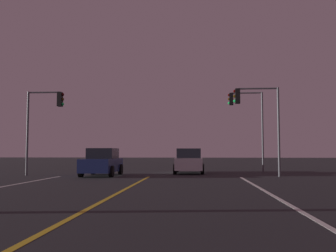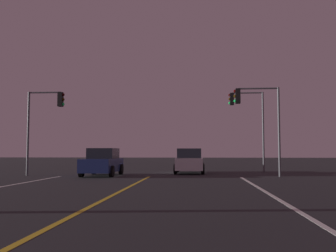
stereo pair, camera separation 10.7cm
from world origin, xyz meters
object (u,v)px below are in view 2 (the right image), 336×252
at_px(traffic_light_near_right, 257,111).
at_px(traffic_light_far_right, 247,113).
at_px(traffic_light_near_left, 45,114).
at_px(car_oncoming, 103,162).
at_px(car_ahead_far, 189,161).

height_order(traffic_light_near_right, traffic_light_far_right, traffic_light_far_right).
xyz_separation_m(traffic_light_near_left, traffic_light_far_right, (13.20, 5.50, 0.46)).
bearing_deg(car_oncoming, car_ahead_far, 120.57).
distance_m(car_ahead_far, traffic_light_near_right, 6.20).
height_order(traffic_light_near_right, traffic_light_near_left, traffic_light_near_right).
height_order(traffic_light_near_left, traffic_light_far_right, traffic_light_far_right).
height_order(car_ahead_far, traffic_light_far_right, traffic_light_far_right).
bearing_deg(car_oncoming, traffic_light_far_right, 118.71).
xyz_separation_m(car_oncoming, traffic_light_near_left, (-3.62, -0.25, 3.05)).
distance_m(traffic_light_near_left, traffic_light_far_right, 14.31).
height_order(car_oncoming, traffic_light_near_right, traffic_light_near_right).
bearing_deg(car_oncoming, traffic_light_near_left, -86.02).
relative_size(car_ahead_far, traffic_light_near_right, 0.81).
relative_size(car_ahead_far, traffic_light_near_left, 0.82).
bearing_deg(car_ahead_far, car_oncoming, 120.57).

